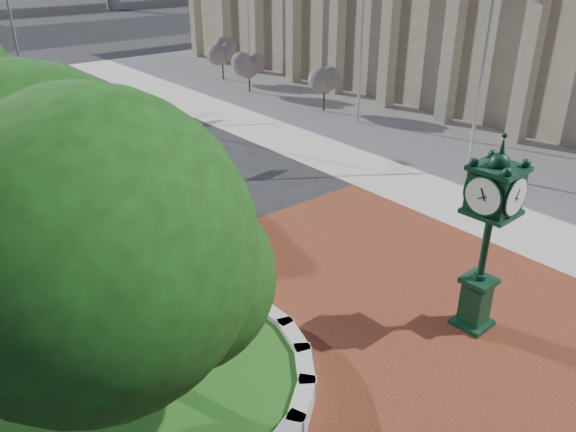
# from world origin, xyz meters

# --- Properties ---
(ground) EXTENTS (200.00, 200.00, 0.00)m
(ground) POSITION_xyz_m (0.00, 0.00, 0.00)
(ground) COLOR black
(ground) RESTS_ON ground
(plaza) EXTENTS (12.00, 12.00, 0.04)m
(plaza) POSITION_xyz_m (0.00, -1.00, 0.02)
(plaza) COLOR maroon
(plaza) RESTS_ON ground
(sidewalk) EXTENTS (20.00, 50.00, 0.04)m
(sidewalk) POSITION_xyz_m (16.00, 10.00, 0.02)
(sidewalk) COLOR #9E9B93
(sidewalk) RESTS_ON ground
(planter_wall) EXTENTS (2.96, 6.77, 0.54)m
(planter_wall) POSITION_xyz_m (-2.71, -0.00, 0.27)
(planter_wall) COLOR #9E9B93
(planter_wall) RESTS_ON ground
(grass_bed) EXTENTS (6.10, 6.10, 0.40)m
(grass_bed) POSITION_xyz_m (-5.00, 0.00, 0.20)
(grass_bed) COLOR #204714
(grass_bed) RESTS_ON ground
(civic_building) EXTENTS (17.35, 44.00, 8.60)m
(civic_building) POSITION_xyz_m (23.60, 12.00, 4.33)
(civic_building) COLOR tan
(civic_building) RESTS_ON ground
(tree_planter) EXTENTS (5.20, 5.20, 6.33)m
(tree_planter) POSITION_xyz_m (-5.00, 0.00, 3.72)
(tree_planter) COLOR #38281C
(tree_planter) RESTS_ON ground
(post_clock) EXTENTS (1.03, 1.03, 4.74)m
(post_clock) POSITION_xyz_m (2.00, -2.91, 2.61)
(post_clock) COLOR black
(post_clock) RESTS_ON ground
(flagpole_a) EXTENTS (1.62, 0.26, 10.39)m
(flagpole_a) POSITION_xyz_m (10.44, 3.04, 5.32)
(flagpole_a) COLOR silver
(flagpole_a) RESTS_ON ground
(flagpole_b) EXTENTS (1.54, 0.26, 9.90)m
(flagpole_b) POSITION_xyz_m (12.07, 10.75, 5.07)
(flagpole_b) COLOR silver
(flagpole_b) RESTS_ON ground
(street_lamp_near) EXTENTS (1.80, 0.63, 8.18)m
(street_lamp_near) POSITION_xyz_m (0.80, 26.97, 4.79)
(street_lamp_near) COLOR slate
(street_lamp_near) RESTS_ON ground
(shrub_near) EXTENTS (1.20, 1.20, 2.20)m
(shrub_near) POSITION_xyz_m (12.14, 13.37, 1.59)
(shrub_near) COLOR #38281C
(shrub_near) RESTS_ON ground
(shrub_mid) EXTENTS (1.20, 1.20, 2.20)m
(shrub_mid) POSITION_xyz_m (11.62, 19.54, 1.59)
(shrub_mid) COLOR #38281C
(shrub_mid) RESTS_ON ground
(shrub_far) EXTENTS (1.20, 1.20, 2.20)m
(shrub_far) POSITION_xyz_m (12.28, 23.47, 1.59)
(shrub_far) COLOR #38281C
(shrub_far) RESTS_ON ground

